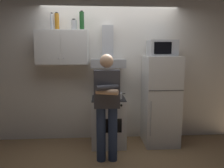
% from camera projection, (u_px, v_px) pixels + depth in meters
% --- Properties ---
extents(ground_plane, '(7.00, 7.00, 0.00)m').
position_uv_depth(ground_plane, '(112.00, 150.00, 3.61)').
color(ground_plane, olive).
extents(back_wall_tiled, '(4.80, 0.10, 2.70)m').
position_uv_depth(back_wall_tiled, '(110.00, 69.00, 4.01)').
color(back_wall_tiled, silver).
rests_on(back_wall_tiled, ground_plane).
extents(upper_cabinet, '(0.90, 0.37, 0.60)m').
position_uv_depth(upper_cabinet, '(63.00, 48.00, 3.68)').
color(upper_cabinet, silver).
extents(stove_oven, '(0.60, 0.62, 0.87)m').
position_uv_depth(stove_oven, '(108.00, 121.00, 3.79)').
color(stove_oven, white).
rests_on(stove_oven, ground_plane).
extents(range_hood, '(0.60, 0.44, 0.75)m').
position_uv_depth(range_hood, '(108.00, 56.00, 3.75)').
color(range_hood, '#B7BABF').
extents(refrigerator, '(0.60, 0.62, 1.60)m').
position_uv_depth(refrigerator, '(160.00, 101.00, 3.80)').
color(refrigerator, silver).
rests_on(refrigerator, ground_plane).
extents(microwave, '(0.48, 0.37, 0.28)m').
position_uv_depth(microwave, '(162.00, 48.00, 3.68)').
color(microwave, '#B7BABF').
rests_on(microwave, refrigerator).
extents(person_standing, '(0.38, 0.33, 1.64)m').
position_uv_depth(person_standing, '(107.00, 104.00, 3.12)').
color(person_standing, navy).
rests_on(person_standing, ground_plane).
extents(cooking_pot, '(0.31, 0.21, 0.10)m').
position_uv_depth(cooking_pot, '(116.00, 96.00, 3.61)').
color(cooking_pot, '#B7BABF').
rests_on(cooking_pot, stove_oven).
extents(bottle_vodka_clear, '(0.07, 0.07, 0.30)m').
position_uv_depth(bottle_vodka_clear, '(52.00, 22.00, 3.62)').
color(bottle_vodka_clear, silver).
rests_on(bottle_vodka_clear, upper_cabinet).
extents(bottle_canister_steel, '(0.10, 0.10, 0.19)m').
position_uv_depth(bottle_canister_steel, '(74.00, 25.00, 3.64)').
color(bottle_canister_steel, '#B2B5BA').
rests_on(bottle_canister_steel, upper_cabinet).
extents(bottle_wine_green, '(0.08, 0.08, 0.33)m').
position_uv_depth(bottle_wine_green, '(82.00, 21.00, 3.63)').
color(bottle_wine_green, '#19471E').
rests_on(bottle_wine_green, upper_cabinet).
extents(bottle_liquor_amber, '(0.08, 0.08, 0.30)m').
position_uv_depth(bottle_liquor_amber, '(57.00, 22.00, 3.59)').
color(bottle_liquor_amber, '#B7721E').
rests_on(bottle_liquor_amber, upper_cabinet).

